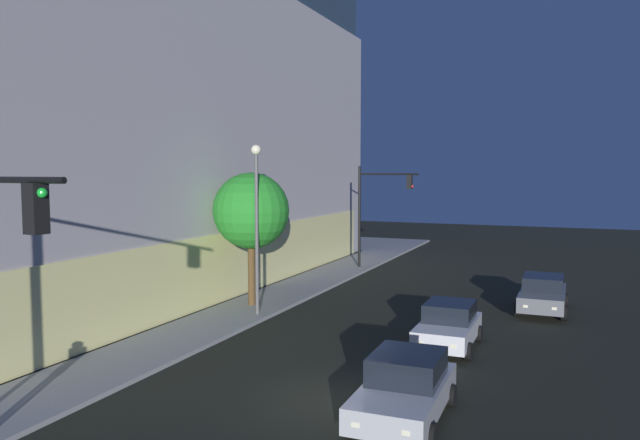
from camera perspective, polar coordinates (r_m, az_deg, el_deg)
ground_plane at (r=17.88m, az=1.53°, el=-16.69°), size 120.00×120.00×0.00m
modern_building at (r=42.01m, az=-25.89°, el=8.53°), size 36.43×31.66×19.58m
traffic_light_far_corner at (r=39.91m, az=5.35°, el=1.76°), size 0.35×4.03×6.70m
street_lamp_sidewalk at (r=26.88m, az=-5.97°, el=1.16°), size 0.44×0.44×7.50m
sidewalk_tree at (r=28.78m, az=-6.48°, el=0.83°), size 3.60×3.60×6.30m
car_silver at (r=16.70m, az=7.97°, el=-15.28°), size 4.48×2.28×1.67m
car_white at (r=23.26m, az=11.96°, el=-9.62°), size 4.03×2.12×1.64m
car_grey at (r=30.17m, az=20.17°, el=-6.49°), size 4.56×2.18×1.64m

